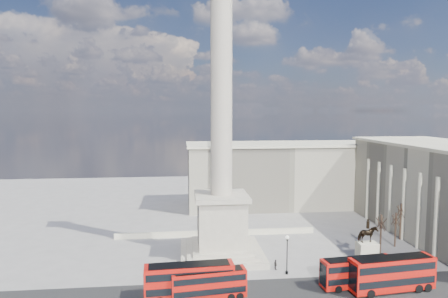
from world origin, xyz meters
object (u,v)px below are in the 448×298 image
Objects in this scene: red_bus_c at (358,272)px; pedestrian_standing at (350,272)px; red_bus_b at (209,284)px; victorian_lamp at (287,252)px; pedestrian_walking at (344,274)px; equestrian_statue at (367,251)px; red_bus_d at (392,273)px; nelsons_column at (221,182)px; red_bus_a at (190,281)px; pedestrian_crossing at (276,265)px.

pedestrian_standing is (0.31, 3.27, -1.38)m from red_bus_c.
pedestrian_standing is at bearing 5.47° from red_bus_b.
red_bus_b is 1.68× the size of victorian_lamp.
pedestrian_walking is (8.01, -2.56, -2.77)m from victorian_lamp.
pedestrian_walking is (20.41, 4.38, -1.32)m from red_bus_b.
red_bus_c is 10.46m from victorian_lamp.
equestrian_statue reaches higher than red_bus_c.
nelsons_column is at bearing 137.67° from red_bus_d.
red_bus_a is 2.61m from red_bus_b.
victorian_lamp is 13.28m from equestrian_statue.
pedestrian_standing is (21.48, 4.67, -1.26)m from red_bus_b.
equestrian_statue reaches higher than pedestrian_walking.
equestrian_statue is (0.25, 8.12, 0.22)m from red_bus_d.
victorian_lamp is (9.19, -8.94, -9.35)m from nelsons_column.
victorian_lamp is 3.59m from pedestrian_crossing.
pedestrian_standing is (-3.89, 4.96, -1.70)m from red_bus_d.
equestrian_statue is at bearing -19.75° from nelsons_column.
red_bus_c is at bearing 151.88° from red_bus_d.
red_bus_b is 1.26× the size of equestrian_statue.
pedestrian_crossing is (11.08, 8.83, -1.30)m from red_bus_b.
nelsons_column is at bearing 66.19° from red_bus_a.
pedestrian_standing is at bearing 3.73° from pedestrian_walking.
pedestrian_crossing is (-14.30, 9.11, -1.75)m from red_bus_d.
nelsons_column is 8.24× the size of victorian_lamp.
victorian_lamp is 0.75× the size of equestrian_statue.
equestrian_statue is (4.45, 6.43, 0.54)m from red_bus_c.
red_bus_b is at bearing 177.74° from red_bus_c.
nelsons_column is at bearing 135.08° from red_bus_c.
red_bus_c is 6.77× the size of pedestrian_walking.
red_bus_c is 1.34× the size of equestrian_statue.
pedestrian_standing is 1.06× the size of pedestrian_crossing.
nelsons_column reaches higher than pedestrian_standing.
equestrian_statue reaches higher than victorian_lamp.
equestrian_statue is 6.56m from pedestrian_walking.
victorian_lamp is at bearing 144.66° from red_bus_d.
pedestrian_crossing is (-10.09, 7.42, -1.43)m from red_bus_c.
equestrian_statue is at bearing 3.87° from victorian_lamp.
red_bus_a is 7.54× the size of pedestrian_walking.
pedestrian_walking is at bearing -33.77° from nelsons_column.
victorian_lamp is at bearing -27.20° from pedestrian_standing.
nelsons_column is 19.53m from red_bus_a.
red_bus_b is 14.23m from pedestrian_crossing.
red_bus_b is 0.95× the size of red_bus_c.
pedestrian_walking is at bearing -146.49° from equestrian_statue.
red_bus_d is 7.05m from pedestrian_walking.
red_bus_d reaches higher than pedestrian_standing.
red_bus_b reaches higher than pedestrian_walking.
victorian_lamp is at bearing -44.22° from nelsons_column.
pedestrian_crossing is at bearing 124.93° from victorian_lamp.
red_bus_d is (4.21, -1.69, 0.32)m from red_bus_c.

